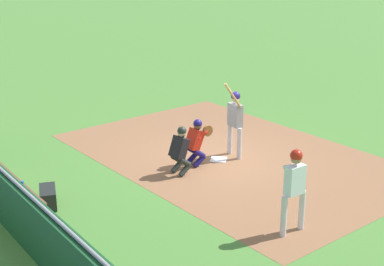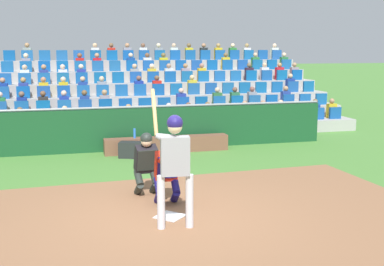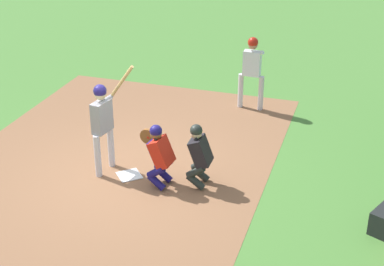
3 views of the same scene
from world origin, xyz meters
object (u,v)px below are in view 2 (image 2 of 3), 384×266
object	(u,v)px
catcher_crouching	(166,168)
home_plate_umpire	(146,161)
water_bottle_on_bench	(135,133)
home_plate_marker	(170,216)
dugout_bench	(167,144)
batter_at_plate	(174,158)
equipment_duffel_bag	(134,150)

from	to	relation	value
catcher_crouching	home_plate_umpire	xyz separation A→B (m)	(0.26, -0.71, -0.01)
home_plate_umpire	water_bottle_on_bench	bearing A→B (deg)	-94.87
home_plate_marker	dugout_bench	xyz separation A→B (m)	(-1.08, -5.47, 0.20)
dugout_bench	batter_at_plate	bearing A→B (deg)	79.45
home_plate_marker	home_plate_umpire	bearing A→B (deg)	-82.85
home_plate_marker	batter_at_plate	xyz separation A→B (m)	(0.03, 0.53, 1.17)
catcher_crouching	dugout_bench	size ratio (longest dim) A/B	0.37
batter_at_plate	equipment_duffel_bag	distance (m)	5.57
home_plate_marker	home_plate_umpire	xyz separation A→B (m)	(0.18, -1.41, 0.69)
home_plate_marker	equipment_duffel_bag	distance (m)	4.96
water_bottle_on_bench	equipment_duffel_bag	world-z (taller)	water_bottle_on_bench
equipment_duffel_bag	home_plate_marker	bearing A→B (deg)	110.68
batter_at_plate	catcher_crouching	world-z (taller)	batter_at_plate
home_plate_umpire	catcher_crouching	bearing A→B (deg)	110.39
home_plate_marker	batter_at_plate	bearing A→B (deg)	86.24
batter_at_plate	home_plate_umpire	distance (m)	2.01
catcher_crouching	water_bottle_on_bench	size ratio (longest dim) A/B	4.67
dugout_bench	equipment_duffel_bag	distance (m)	1.14
batter_at_plate	water_bottle_on_bench	xyz separation A→B (m)	(-0.20, -6.01, -0.60)
catcher_crouching	equipment_duffel_bag	world-z (taller)	catcher_crouching
dugout_bench	water_bottle_on_bench	size ratio (longest dim) A/B	12.76
dugout_bench	equipment_duffel_bag	size ratio (longest dim) A/B	4.59
home_plate_marker	dugout_bench	distance (m)	5.58
home_plate_marker	equipment_duffel_bag	xyz separation A→B (m)	(-0.06, -4.96, 0.20)
catcher_crouching	water_bottle_on_bench	world-z (taller)	catcher_crouching
catcher_crouching	water_bottle_on_bench	distance (m)	4.78
catcher_crouching	home_plate_umpire	distance (m)	0.76
batter_at_plate	dugout_bench	size ratio (longest dim) A/B	0.64
catcher_crouching	dugout_bench	xyz separation A→B (m)	(-1.00, -4.77, -0.50)
equipment_duffel_bag	batter_at_plate	bearing A→B (deg)	110.39
home_plate_marker	equipment_duffel_bag	bearing A→B (deg)	-90.73
catcher_crouching	batter_at_plate	bearing A→B (deg)	84.35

